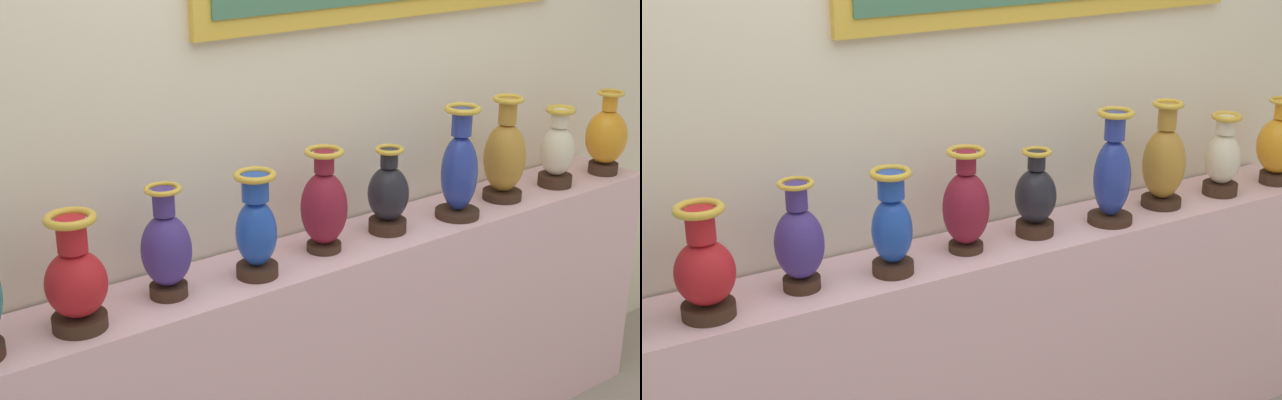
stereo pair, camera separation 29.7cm
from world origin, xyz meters
TOP-DOWN VIEW (x-y plane):
  - display_shelf at (0.00, 0.00)m, footprint 3.09×0.33m
  - back_wall at (0.01, 0.22)m, footprint 5.50×0.14m
  - vase_crimson at (-0.85, -0.04)m, footprint 0.17×0.17m
  - vase_indigo at (-0.56, -0.01)m, footprint 0.15×0.15m
  - vase_sapphire at (-0.28, -0.05)m, footprint 0.13×0.13m
  - vase_burgundy at (0.01, -0.01)m, footprint 0.15×0.15m
  - vase_onyx at (0.29, -0.01)m, footprint 0.14×0.14m
  - vase_cobalt at (0.58, -0.05)m, footprint 0.16×0.16m
  - vase_ochre at (0.85, -0.02)m, footprint 0.16×0.16m
  - vase_ivory at (1.14, -0.04)m, footprint 0.13×0.13m
  - vase_amber at (1.43, -0.05)m, footprint 0.17×0.17m

SIDE VIEW (x-z plane):
  - display_shelf at x=0.00m, z-range 0.00..0.94m
  - vase_onyx at x=0.29m, z-range 0.92..1.22m
  - vase_ivory at x=1.14m, z-range 0.92..1.24m
  - vase_crimson at x=-0.85m, z-range 0.92..1.25m
  - vase_indigo at x=-0.56m, z-range 0.92..1.26m
  - vase_amber at x=1.43m, z-range 0.92..1.26m
  - vase_sapphire at x=-0.28m, z-range 0.93..1.26m
  - vase_burgundy at x=0.01m, z-range 0.92..1.27m
  - vase_ochre at x=0.85m, z-range 0.91..1.31m
  - vase_cobalt at x=0.58m, z-range 0.91..1.32m
  - back_wall at x=0.01m, z-range 0.01..3.05m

